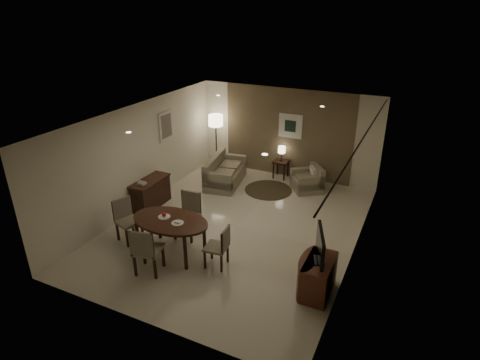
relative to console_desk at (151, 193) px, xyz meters
The scene contains 31 objects.
room_shell 2.70m from the console_desk, ahead, with size 5.50×7.00×2.70m.
taupe_accent 4.39m from the console_desk, 54.45° to the left, with size 3.96×0.03×2.70m, color brown.
curtain_wall 5.26m from the console_desk, ahead, with size 0.08×6.70×2.58m, color beige, non-canonical shape.
curtain_rod 5.64m from the console_desk, ahead, with size 0.03×0.03×6.80m, color black.
art_back_frame 4.49m from the console_desk, 53.18° to the left, with size 0.72×0.03×0.72m, color silver.
art_back_canvas 4.48m from the console_desk, 53.06° to the left, with size 0.34×0.01×0.34m, color black.
art_left_frame 1.92m from the console_desk, 100.85° to the left, with size 0.03×0.60×0.80m, color silver.
art_left_canvas 1.91m from the console_desk, 100.16° to the left, with size 0.01×0.46×0.64m, color gray.
downlight_nl 3.12m from the console_desk, 58.80° to the right, with size 0.10×0.10×0.01m, color white.
downlight_nr 4.87m from the console_desk, 24.83° to the right, with size 0.10×0.10×0.01m, color white.
downlight_fl 3.12m from the console_desk, 58.80° to the left, with size 0.10×0.10×0.01m, color white.
downlight_fr 4.87m from the console_desk, 24.83° to the left, with size 0.10×0.10×0.01m, color white.
console_desk is the anchor object (origin of this frame).
telephone 0.52m from the console_desk, 90.00° to the right, with size 0.20×0.14×0.09m, color white, non-canonical shape.
tv_cabinet 5.11m from the console_desk, 17.05° to the right, with size 0.48×0.90×0.70m, color brown, non-canonical shape.
flat_tv 5.14m from the console_desk, 17.12° to the right, with size 0.06×0.88×0.60m, color black, non-canonical shape.
dining_table 2.32m from the console_desk, 42.43° to the right, with size 1.71×1.07×0.80m, color #3F1D14, non-canonical shape.
chair_near 2.86m from the console_desk, 53.91° to the right, with size 0.51×0.51×1.04m, color gray, non-canonical shape.
chair_far 1.89m from the console_desk, 27.78° to the right, with size 0.51×0.51×1.05m, color gray, non-canonical shape.
chair_left 1.67m from the console_desk, 69.61° to the right, with size 0.47×0.47×0.98m, color gray, non-canonical shape.
chair_right 3.20m from the console_desk, 29.19° to the right, with size 0.43×0.43×0.89m, color gray, non-canonical shape.
plate_a 2.20m from the console_desk, 44.68° to the right, with size 0.26×0.26×0.02m, color white.
plate_b 2.56m from the console_desk, 39.89° to the right, with size 0.26×0.26×0.02m, color white.
fruit_apple 2.21m from the console_desk, 44.68° to the right, with size 0.09×0.09×0.09m, color red.
napkin 2.56m from the console_desk, 39.89° to the right, with size 0.12×0.08×0.03m, color white.
round_rug 3.32m from the console_desk, 42.60° to the left, with size 1.35×1.35×0.01m, color #443926.
sofa 2.40m from the console_desk, 63.03° to the left, with size 0.85×1.71×0.80m, color gray, non-canonical shape.
armchair 4.36m from the console_desk, 38.47° to the left, with size 0.80×0.76×0.71m, color gray, non-canonical shape.
side_table 4.05m from the console_desk, 53.11° to the left, with size 0.43×0.43×0.55m, color black, non-canonical shape.
table_lamp 4.08m from the console_desk, 53.24° to the left, with size 0.22×0.22×0.50m, color #FFEAC1, non-canonical shape.
floor_lamp 3.09m from the console_desk, 84.07° to the left, with size 0.45×0.45×1.78m, color #FFE5B7, non-canonical shape.
Camera 1 is at (3.66, -7.51, 4.97)m, focal length 30.00 mm.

